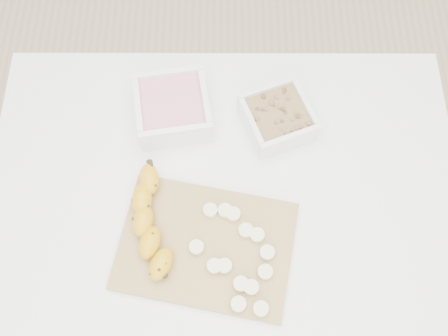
{
  "coord_description": "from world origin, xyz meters",
  "views": [
    {
      "loc": [
        0.0,
        -0.36,
        1.73
      ],
      "look_at": [
        0.0,
        0.03,
        0.81
      ],
      "focal_mm": 40.0,
      "sensor_mm": 36.0,
      "label": 1
    }
  ],
  "objects_px": {
    "bowl_granola": "(278,118)",
    "cutting_board": "(206,246)",
    "bowl_yogurt": "(173,108)",
    "table": "(224,207)",
    "banana": "(151,223)"
  },
  "relations": [
    {
      "from": "bowl_granola",
      "to": "banana",
      "type": "relative_size",
      "value": 0.75
    },
    {
      "from": "table",
      "to": "bowl_yogurt",
      "type": "xyz_separation_m",
      "value": [
        -0.11,
        0.18,
        0.13
      ]
    },
    {
      "from": "bowl_granola",
      "to": "cutting_board",
      "type": "bearing_deg",
      "value": -118.75
    },
    {
      "from": "cutting_board",
      "to": "bowl_yogurt",
      "type": "bearing_deg",
      "value": 104.24
    },
    {
      "from": "bowl_yogurt",
      "to": "banana",
      "type": "height_order",
      "value": "bowl_yogurt"
    },
    {
      "from": "bowl_yogurt",
      "to": "banana",
      "type": "xyz_separation_m",
      "value": [
        -0.03,
        -0.26,
        -0.0
      ]
    },
    {
      "from": "table",
      "to": "bowl_yogurt",
      "type": "height_order",
      "value": "bowl_yogurt"
    },
    {
      "from": "cutting_board",
      "to": "banana",
      "type": "height_order",
      "value": "banana"
    },
    {
      "from": "table",
      "to": "bowl_granola",
      "type": "xyz_separation_m",
      "value": [
        0.12,
        0.16,
        0.13
      ]
    },
    {
      "from": "cutting_board",
      "to": "table",
      "type": "bearing_deg",
      "value": 72.85
    },
    {
      "from": "bowl_yogurt",
      "to": "cutting_board",
      "type": "distance_m",
      "value": 0.31
    },
    {
      "from": "bowl_yogurt",
      "to": "bowl_granola",
      "type": "relative_size",
      "value": 1.01
    },
    {
      "from": "table",
      "to": "bowl_granola",
      "type": "relative_size",
      "value": 5.69
    },
    {
      "from": "table",
      "to": "bowl_granola",
      "type": "bearing_deg",
      "value": 54.14
    },
    {
      "from": "banana",
      "to": "cutting_board",
      "type": "bearing_deg",
      "value": -18.42
    }
  ]
}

